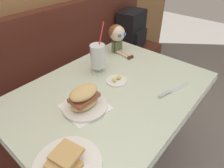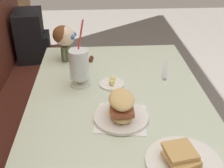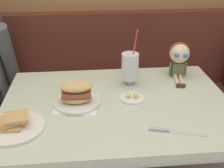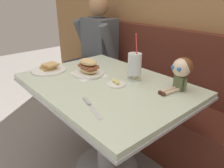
% 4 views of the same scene
% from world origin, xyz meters
% --- Properties ---
extents(booth_bench, '(2.60, 0.48, 1.00)m').
position_xyz_m(booth_bench, '(0.00, 0.81, 0.33)').
color(booth_bench, '#512319').
rests_on(booth_bench, ground).
extents(diner_table, '(1.11, 0.81, 0.74)m').
position_xyz_m(diner_table, '(0.00, 0.18, 0.54)').
color(diner_table, beige).
rests_on(diner_table, ground).
extents(toast_plate, '(0.25, 0.25, 0.06)m').
position_xyz_m(toast_plate, '(-0.45, 0.01, 0.76)').
color(toast_plate, white).
rests_on(toast_plate, diner_table).
extents(milkshake_glass, '(0.10, 0.10, 0.31)m').
position_xyz_m(milkshake_glass, '(0.09, 0.36, 0.84)').
color(milkshake_glass, silver).
rests_on(milkshake_glass, diner_table).
extents(sandwich_plate, '(0.23, 0.23, 0.12)m').
position_xyz_m(sandwich_plate, '(-0.19, 0.18, 0.79)').
color(sandwich_plate, white).
rests_on(sandwich_plate, diner_table).
extents(butter_saucer, '(0.12, 0.12, 0.04)m').
position_xyz_m(butter_saucer, '(0.08, 0.20, 0.75)').
color(butter_saucer, white).
rests_on(butter_saucer, diner_table).
extents(butter_knife, '(0.23, 0.08, 0.01)m').
position_xyz_m(butter_knife, '(0.18, -0.08, 0.74)').
color(butter_knife, silver).
rests_on(butter_knife, diner_table).
extents(seated_doll, '(0.13, 0.23, 0.20)m').
position_xyz_m(seated_doll, '(0.37, 0.44, 0.87)').
color(seated_doll, '#5B6642').
rests_on(seated_doll, diner_table).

